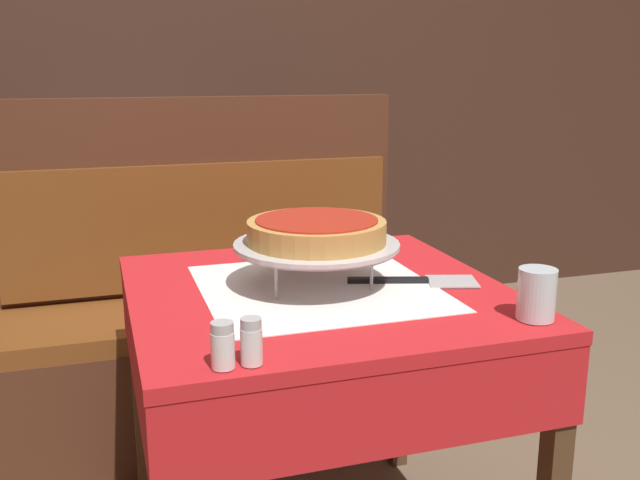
{
  "coord_description": "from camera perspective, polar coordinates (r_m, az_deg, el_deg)",
  "views": [
    {
      "loc": [
        -0.48,
        -1.51,
        1.26
      ],
      "look_at": [
        -0.0,
        -0.02,
        0.87
      ],
      "focal_mm": 40.0,
      "sensor_mm": 36.0,
      "label": 1
    }
  ],
  "objects": [
    {
      "name": "dining_table_front",
      "position": [
        1.7,
        -0.17,
        -7.5
      ],
      "size": [
        0.86,
        0.86,
        0.75
      ],
      "color": "red",
      "rests_on": "ground_plane"
    },
    {
      "name": "condiment_caddy",
      "position": [
        3.06,
        -14.92,
        4.64
      ],
      "size": [
        0.15,
        0.15,
        0.19
      ],
      "color": "black",
      "rests_on": "dining_table_rear"
    },
    {
      "name": "pizza_pan_stand",
      "position": [
        1.65,
        -0.32,
        -0.54
      ],
      "size": [
        0.39,
        0.39,
        0.11
      ],
      "color": "#ADADB2",
      "rests_on": "dining_table_front"
    },
    {
      "name": "dining_table_rear",
      "position": [
        3.08,
        -14.18,
        1.85
      ],
      "size": [
        0.69,
        0.69,
        0.75
      ],
      "color": "#194799",
      "rests_on": "ground_plane"
    },
    {
      "name": "back_wall_panel",
      "position": [
        3.57,
        -10.28,
        12.62
      ],
      "size": [
        6.0,
        0.04,
        2.4
      ],
      "primitive_type": "cube",
      "color": "#3D2319",
      "rests_on": "ground_plane"
    },
    {
      "name": "pizza_server",
      "position": [
        1.72,
        7.97,
        -3.25
      ],
      "size": [
        0.31,
        0.15,
        0.01
      ],
      "color": "#BCBCC1",
      "rests_on": "dining_table_front"
    },
    {
      "name": "salt_shaker",
      "position": [
        1.24,
        -7.79,
        -8.36
      ],
      "size": [
        0.04,
        0.04,
        0.08
      ],
      "color": "silver",
      "rests_on": "dining_table_front"
    },
    {
      "name": "deep_dish_pizza",
      "position": [
        1.64,
        -0.32,
        0.75
      ],
      "size": [
        0.32,
        0.32,
        0.06
      ],
      "color": "#C68E47",
      "rests_on": "pizza_pan_stand"
    },
    {
      "name": "booth_bench",
      "position": [
        2.49,
        -8.59,
        -7.91
      ],
      "size": [
        1.38,
        0.46,
        1.16
      ],
      "color": "#4C2819",
      "rests_on": "ground_plane"
    },
    {
      "name": "pepper_shaker",
      "position": [
        1.24,
        -5.51,
        -8.09
      ],
      "size": [
        0.04,
        0.04,
        0.08
      ],
      "color": "silver",
      "rests_on": "dining_table_front"
    },
    {
      "name": "water_glass_near",
      "position": [
        1.51,
        16.94,
        -4.16
      ],
      "size": [
        0.08,
        0.08,
        0.11
      ],
      "color": "silver",
      "rests_on": "dining_table_front"
    }
  ]
}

